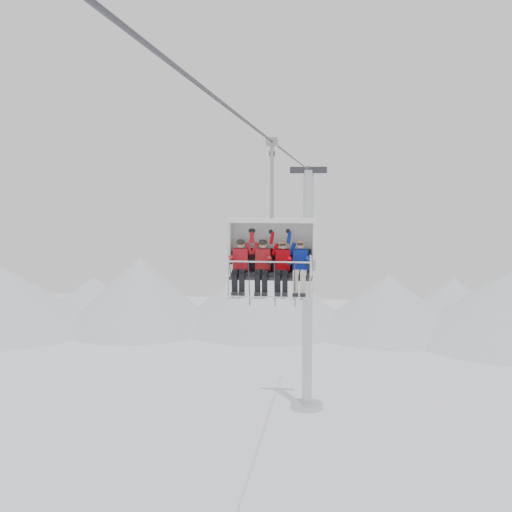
# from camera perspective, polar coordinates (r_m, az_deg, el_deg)

# --- Properties ---
(ridgeline) EXTENTS (72.00, 21.00, 7.00)m
(ridgeline) POSITION_cam_1_polar(r_m,az_deg,el_deg) (56.04, 3.99, -3.91)
(ridgeline) COLOR silver
(ridgeline) RESTS_ON ground
(lift_tower_right) EXTENTS (2.00, 1.80, 13.48)m
(lift_tower_right) POSITION_cam_1_polar(r_m,az_deg,el_deg) (35.72, 4.60, -4.52)
(lift_tower_right) COLOR #B7BABF
(lift_tower_right) RESTS_ON ground
(haul_cable) EXTENTS (0.06, 50.00, 0.06)m
(haul_cable) POSITION_cam_1_polar(r_m,az_deg,el_deg) (13.32, -0.00, 11.20)
(haul_cable) COLOR #323237
(haul_cable) RESTS_ON lift_tower_left
(chairlift_carrier) EXTENTS (2.23, 1.17, 3.98)m
(chairlift_carrier) POSITION_cam_1_polar(r_m,az_deg,el_deg) (16.52, 1.46, 0.87)
(chairlift_carrier) COLOR black
(chairlift_carrier) RESTS_ON haul_cable
(skier_far_left) EXTENTS (0.38, 1.69, 1.54)m
(skier_far_left) POSITION_cam_1_polar(r_m,az_deg,el_deg) (16.36, -1.42, -0.79)
(skier_far_left) COLOR red
(skier_far_left) RESTS_ON chairlift_carrier
(skier_center_left) EXTENTS (0.38, 1.69, 1.54)m
(skier_center_left) POSITION_cam_1_polar(r_m,az_deg,el_deg) (16.28, 0.59, -0.82)
(skier_center_left) COLOR #AF141B
(skier_center_left) RESTS_ON chairlift_carrier
(skier_center_right) EXTENTS (0.37, 1.69, 1.51)m
(skier_center_right) POSITION_cam_1_polar(r_m,az_deg,el_deg) (16.23, 2.38, -0.88)
(skier_center_right) COLOR #B7010A
(skier_center_right) RESTS_ON chairlift_carrier
(skier_far_right) EXTENTS (0.38, 1.69, 1.54)m
(skier_far_right) POSITION_cam_1_polar(r_m,az_deg,el_deg) (16.20, 3.95, -0.87)
(skier_far_right) COLOR #0B1E90
(skier_far_right) RESTS_ON chairlift_carrier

